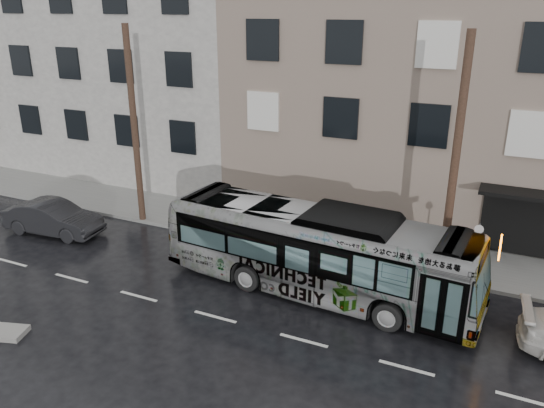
{
  "coord_description": "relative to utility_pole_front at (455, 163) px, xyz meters",
  "views": [
    {
      "loc": [
        8.21,
        -15.64,
        9.82
      ],
      "look_at": [
        -0.21,
        2.5,
        2.34
      ],
      "focal_mm": 35.0,
      "sensor_mm": 36.0,
      "label": 1
    }
  ],
  "objects": [
    {
      "name": "ground",
      "position": [
        -6.5,
        -3.3,
        -4.65
      ],
      "size": [
        120.0,
        120.0,
        0.0
      ],
      "primitive_type": "plane",
      "color": "black",
      "rests_on": "ground"
    },
    {
      "name": "sidewalk",
      "position": [
        -6.5,
        1.6,
        -4.58
      ],
      "size": [
        90.0,
        3.6,
        0.15
      ],
      "primitive_type": "cube",
      "color": "gray",
      "rests_on": "ground"
    },
    {
      "name": "building_taupe",
      "position": [
        -1.5,
        9.4,
        0.85
      ],
      "size": [
        20.0,
        12.0,
        11.0
      ],
      "primitive_type": "cube",
      "color": "gray",
      "rests_on": "ground"
    },
    {
      "name": "building_grey",
      "position": [
        -24.5,
        10.9,
        3.35
      ],
      "size": [
        26.0,
        15.0,
        16.0
      ],
      "primitive_type": "cube",
      "color": "beige",
      "rests_on": "ground"
    },
    {
      "name": "utility_pole_front",
      "position": [
        0.0,
        0.0,
        0.0
      ],
      "size": [
        0.3,
        0.3,
        9.0
      ],
      "primitive_type": "cylinder",
      "color": "#4B3225",
      "rests_on": "sidewalk"
    },
    {
      "name": "utility_pole_rear",
      "position": [
        -14.0,
        0.0,
        0.0
      ],
      "size": [
        0.3,
        0.3,
        9.0
      ],
      "primitive_type": "cylinder",
      "color": "#4B3225",
      "rests_on": "sidewalk"
    },
    {
      "name": "sign_post",
      "position": [
        1.1,
        0.0,
        -3.3
      ],
      "size": [
        0.06,
        0.06,
        2.4
      ],
      "primitive_type": "cylinder",
      "color": "slate",
      "rests_on": "sidewalk"
    },
    {
      "name": "bus",
      "position": [
        -4.03,
        -2.72,
        -3.04
      ],
      "size": [
        11.72,
        3.55,
        3.22
      ],
      "primitive_type": "imported",
      "rotation": [
        0.0,
        0.0,
        1.5
      ],
      "color": "#B2B2B2",
      "rests_on": "ground"
    },
    {
      "name": "dark_sedan",
      "position": [
        -16.79,
        -2.83,
        -3.89
      ],
      "size": [
        4.72,
        2.02,
        1.51
      ],
      "primitive_type": "imported",
      "rotation": [
        0.0,
        0.0,
        1.66
      ],
      "color": "black",
      "rests_on": "ground"
    }
  ]
}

